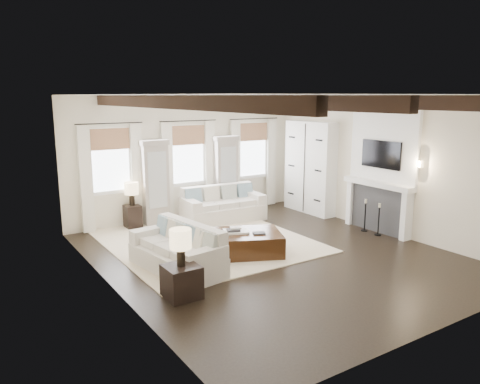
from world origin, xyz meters
TOP-DOWN VIEW (x-y plane):
  - ground at (0.00, 0.00)m, footprint 7.50×7.50m
  - room_shell at (0.75, 0.90)m, footprint 6.54×7.54m
  - area_rug at (-0.68, 1.65)m, footprint 4.07×4.64m
  - sofa_back at (0.55, 2.88)m, footprint 2.15×1.09m
  - sofa_left at (-1.92, 0.29)m, footprint 1.19×2.11m
  - ottoman at (-0.54, 0.42)m, footprint 2.01×1.68m
  - tray at (-0.56, 0.48)m, footprint 0.61×0.55m
  - book_lower at (-0.63, 0.47)m, footprint 0.32×0.29m
  - book_upper at (-0.56, 0.49)m, footprint 0.27×0.24m
  - book_loose at (-0.23, 0.13)m, footprint 0.29×0.26m
  - side_table_front at (-2.44, -0.84)m, footprint 0.53×0.53m
  - lamp_front at (-2.44, -0.84)m, footprint 0.35×0.35m
  - side_table_back at (-1.64, 3.48)m, footprint 0.37×0.37m
  - lamp_back at (-1.64, 3.48)m, footprint 0.34×0.34m
  - candlestick_near at (2.90, -0.24)m, footprint 0.15×0.15m
  - candlestick_far at (2.90, 0.18)m, footprint 0.16×0.16m

SIDE VIEW (x-z plane):
  - ground at x=0.00m, z-range 0.00..0.00m
  - area_rug at x=-0.68m, z-range 0.00..0.02m
  - ottoman at x=-0.54m, z-range 0.00..0.45m
  - side_table_front at x=-2.44m, z-range 0.00..0.53m
  - side_table_back at x=-1.64m, z-range 0.00..0.56m
  - candlestick_near at x=2.90m, z-range -0.06..0.69m
  - candlestick_far at x=2.90m, z-range -0.07..0.71m
  - sofa_left at x=-1.92m, z-range -0.08..0.78m
  - sofa_back at x=0.55m, z-range -0.09..0.80m
  - book_loose at x=-0.23m, z-range 0.45..0.48m
  - tray at x=-0.56m, z-range 0.45..0.49m
  - book_lower at x=-0.63m, z-range 0.49..0.53m
  - book_upper at x=-0.56m, z-range 0.53..0.56m
  - lamp_front at x=-2.44m, z-range 0.64..1.24m
  - lamp_back at x=-1.64m, z-range 0.66..1.24m
  - room_shell at x=0.75m, z-range 0.28..3.50m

